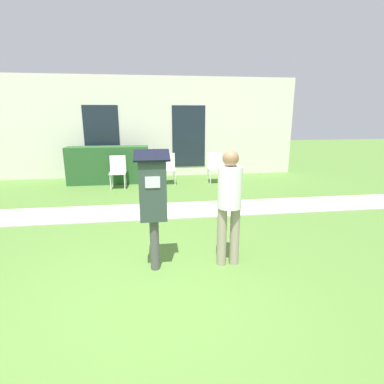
# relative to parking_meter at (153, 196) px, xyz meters

# --- Properties ---
(ground_plane) EXTENTS (40.00, 40.00, 0.00)m
(ground_plane) POSITION_rel_parking_meter_xyz_m (-0.11, -0.61, -1.02)
(ground_plane) COLOR #517A33
(sidewalk) EXTENTS (12.00, 1.10, 0.02)m
(sidewalk) POSITION_rel_parking_meter_xyz_m (-0.11, 2.47, -1.01)
(sidewalk) COLOR #B7B2A8
(sidewalk) RESTS_ON ground
(building_facade) EXTENTS (10.00, 0.26, 3.20)m
(building_facade) POSITION_rel_parking_meter_xyz_m (-0.11, 6.44, 0.58)
(building_facade) COLOR silver
(building_facade) RESTS_ON ground
(parking_meter) EXTENTS (0.44, 0.31, 1.59)m
(parking_meter) POSITION_rel_parking_meter_xyz_m (0.00, 0.00, 0.00)
(parking_meter) COLOR #4C4C4C
(parking_meter) RESTS_ON ground
(person_standing) EXTENTS (0.32, 0.32, 1.58)m
(person_standing) POSITION_rel_parking_meter_xyz_m (1.00, 0.00, -0.09)
(person_standing) COLOR gray
(person_standing) RESTS_ON ground
(outdoor_chair_left) EXTENTS (0.44, 0.44, 0.90)m
(outdoor_chair_left) POSITION_rel_parking_meter_xyz_m (-0.92, 4.81, -0.49)
(outdoor_chair_left) COLOR white
(outdoor_chair_left) RESTS_ON ground
(outdoor_chair_middle) EXTENTS (0.44, 0.44, 0.90)m
(outdoor_chair_middle) POSITION_rel_parking_meter_xyz_m (0.50, 5.12, -0.49)
(outdoor_chair_middle) COLOR white
(outdoor_chair_middle) RESTS_ON ground
(outdoor_chair_right) EXTENTS (0.44, 0.44, 0.90)m
(outdoor_chair_right) POSITION_rel_parking_meter_xyz_m (1.92, 5.08, -0.49)
(outdoor_chair_right) COLOR white
(outdoor_chair_right) RESTS_ON ground
(hedge_row) EXTENTS (2.37, 0.60, 1.10)m
(hedge_row) POSITION_rel_parking_meter_xyz_m (-1.25, 5.44, -0.47)
(hedge_row) COLOR #285628
(hedge_row) RESTS_ON ground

